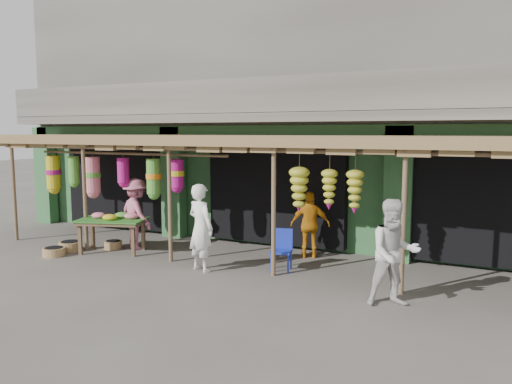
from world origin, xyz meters
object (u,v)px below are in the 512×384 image
at_px(blue_chair, 282,247).
at_px(person_right, 394,253).
at_px(person_vendor, 310,225).
at_px(person_shopper, 136,214).
at_px(flower_table, 113,221).
at_px(person_front, 201,227).

xyz_separation_m(blue_chair, person_right, (2.50, -1.17, 0.41)).
distance_m(person_vendor, person_shopper, 4.26).
relative_size(flower_table, person_front, 0.98).
distance_m(flower_table, person_right, 6.78).
bearing_deg(person_right, person_vendor, 105.74).
distance_m(flower_table, person_front, 2.78).
xyz_separation_m(person_front, person_right, (3.99, -0.39, -0.02)).
bearing_deg(person_shopper, person_vendor, -143.52).
height_order(blue_chair, person_vendor, person_vendor).
relative_size(flower_table, blue_chair, 2.07).
distance_m(blue_chair, person_vendor, 1.27).
xyz_separation_m(person_right, person_vendor, (-2.33, 2.40, -0.13)).
xyz_separation_m(flower_table, person_right, (6.73, -0.81, 0.13)).
bearing_deg(flower_table, person_front, -27.13).
distance_m(flower_table, blue_chair, 4.25).
bearing_deg(blue_chair, person_vendor, 69.48).
height_order(flower_table, person_front, person_front).
height_order(flower_table, person_vendor, person_vendor).
xyz_separation_m(blue_chair, person_shopper, (-3.95, 0.16, 0.39)).
distance_m(person_front, person_shopper, 2.64).
bearing_deg(person_vendor, person_right, 112.03).
bearing_deg(person_shopper, blue_chair, -160.32).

